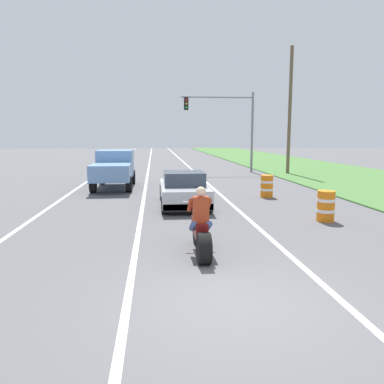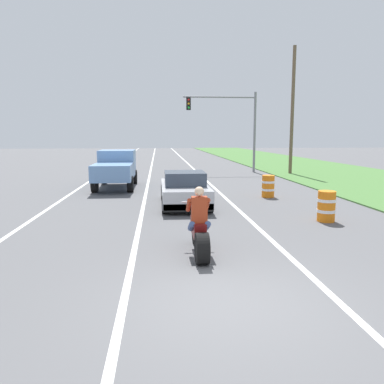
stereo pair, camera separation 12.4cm
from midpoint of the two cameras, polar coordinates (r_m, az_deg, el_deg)
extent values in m
plane|color=#565659|center=(6.62, 6.54, -16.27)|extent=(160.00, 160.00, 0.00)
cube|color=white|center=(26.35, -14.17, 2.21)|extent=(0.14, 120.00, 0.01)
cube|color=white|center=(26.20, 1.58, 2.43)|extent=(0.14, 120.00, 0.01)
cube|color=white|center=(26.03, -6.32, 2.34)|extent=(0.14, 120.00, 0.01)
cube|color=#477538|center=(29.17, 21.76, 2.50)|extent=(10.00, 120.00, 0.06)
cylinder|color=black|center=(8.27, 1.97, -8.51)|extent=(0.28, 0.69, 0.69)
cylinder|color=black|center=(9.77, 0.84, -6.05)|extent=(0.12, 0.63, 0.63)
cube|color=#590F0F|center=(8.99, 1.33, -5.38)|extent=(0.28, 1.10, 0.36)
cylinder|color=#B2B2B7|center=(9.60, 0.90, -4.06)|extent=(0.08, 0.36, 0.73)
cylinder|color=#A5A5AA|center=(9.50, 0.92, -1.55)|extent=(0.70, 0.05, 0.05)
cube|color=#993319|center=(8.67, 1.51, -2.66)|extent=(0.36, 0.24, 0.60)
sphere|color=beige|center=(8.60, 1.52, 0.09)|extent=(0.22, 0.22, 0.22)
cylinder|color=#384C7A|center=(8.76, 0.30, -5.21)|extent=(0.14, 0.47, 0.32)
cylinder|color=#993319|center=(8.93, -0.11, -2.00)|extent=(0.10, 0.51, 0.40)
cylinder|color=#384C7A|center=(8.80, 2.65, -5.16)|extent=(0.14, 0.47, 0.32)
cylinder|color=#993319|center=(8.98, 2.69, -1.95)|extent=(0.10, 0.51, 0.40)
cube|color=#B7B7BC|center=(15.14, -0.93, -0.02)|extent=(1.80, 4.30, 0.64)
cube|color=#333D4C|center=(14.86, -0.88, 2.08)|extent=(1.56, 1.70, 0.52)
cube|color=black|center=(13.16, -0.27, -2.36)|extent=(1.76, 0.20, 0.28)
cylinder|color=black|center=(16.71, -4.07, 0.05)|extent=(0.24, 0.64, 0.64)
cylinder|color=black|center=(16.82, 1.39, 0.12)|extent=(0.24, 0.64, 0.64)
cylinder|color=black|center=(13.56, -3.81, -1.93)|extent=(0.24, 0.64, 0.64)
cylinder|color=black|center=(13.69, 2.91, -1.82)|extent=(0.24, 0.64, 0.64)
cube|color=#6B93C6|center=(21.43, -11.02, 4.35)|extent=(1.90, 2.10, 1.40)
cube|color=#333D4C|center=(21.75, -10.95, 5.43)|extent=(1.67, 0.29, 0.57)
cube|color=#6B93C6|center=(19.22, -11.66, 2.98)|extent=(1.90, 2.70, 0.80)
cylinder|color=black|center=(22.40, -12.96, 2.20)|extent=(0.28, 0.80, 0.80)
cylinder|color=black|center=(22.23, -8.51, 2.28)|extent=(0.28, 0.80, 0.80)
cylinder|color=black|center=(19.11, -14.30, 1.11)|extent=(0.28, 0.80, 0.80)
cylinder|color=black|center=(18.91, -9.09, 1.19)|extent=(0.28, 0.80, 0.80)
cylinder|color=gray|center=(29.31, 9.55, 8.83)|extent=(0.18, 0.18, 6.00)
cylinder|color=gray|center=(28.88, 4.31, 14.09)|extent=(5.42, 0.12, 0.12)
cube|color=black|center=(28.56, -0.40, 13.17)|extent=(0.32, 0.24, 0.90)
sphere|color=red|center=(28.44, -0.38, 13.76)|extent=(0.16, 0.16, 0.16)
sphere|color=orange|center=(28.42, -0.38, 13.19)|extent=(0.16, 0.16, 0.16)
sphere|color=green|center=(28.40, -0.38, 12.63)|extent=(0.16, 0.16, 0.16)
cylinder|color=brown|center=(28.41, 15.03, 11.69)|extent=(0.24, 0.24, 8.99)
cylinder|color=orange|center=(13.02, 19.87, -2.04)|extent=(0.56, 0.56, 1.00)
cylinder|color=white|center=(12.99, 19.92, -1.17)|extent=(0.58, 0.58, 0.10)
cylinder|color=white|center=(13.05, 19.84, -2.69)|extent=(0.58, 0.58, 0.10)
cylinder|color=orange|center=(17.46, 11.61, 0.85)|extent=(0.56, 0.56, 1.00)
cylinder|color=white|center=(17.43, 11.63, 1.51)|extent=(0.58, 0.58, 0.10)
cylinder|color=white|center=(17.48, 11.60, 0.37)|extent=(0.58, 0.58, 0.10)
camera|label=1|loc=(0.06, -89.70, 0.04)|focal=35.34mm
camera|label=2|loc=(0.06, 90.30, -0.04)|focal=35.34mm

